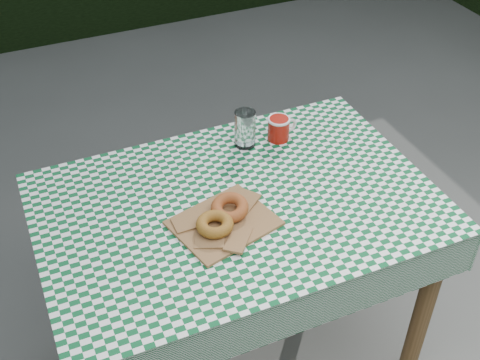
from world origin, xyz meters
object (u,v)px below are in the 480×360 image
at_px(coffee_mug, 279,129).
at_px(drinking_glass, 245,129).
at_px(paper_bag, 224,222).
at_px(table, 238,288).

height_order(coffee_mug, drinking_glass, drinking_glass).
distance_m(coffee_mug, drinking_glass, 0.12).
bearing_deg(coffee_mug, paper_bag, -140.77).
distance_m(table, coffee_mug, 0.55).
distance_m(table, paper_bag, 0.40).
relative_size(paper_bag, drinking_glass, 2.17).
bearing_deg(coffee_mug, drinking_glass, 167.87).
bearing_deg(drinking_glass, coffee_mug, -7.49).
bearing_deg(table, paper_bag, -135.13).
relative_size(table, drinking_glass, 9.16).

